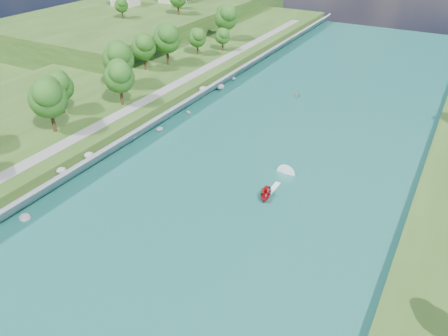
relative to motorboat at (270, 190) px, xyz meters
The scene contains 9 objects.
ground 11.91m from the motorboat, 119.73° to the right, with size 260.00×260.00×0.00m, color #2D5119.
river_water 11.35m from the motorboat, 121.34° to the left, with size 55.00×240.00×0.10m, color #175A57.
berm_west 56.73m from the motorboat, behind, with size 45.00×240.00×3.50m, color #2D5119.
ridge_west 122.47m from the motorboat, 136.23° to the left, with size 60.00×120.00×9.00m, color #2D5119.
riprap_bank 32.97m from the motorboat, 164.36° to the left, with size 4.11×236.00×4.40m.
riverside_path 39.69m from the motorboat, 165.85° to the left, with size 3.00×200.00×0.10m, color gray.
trees_west 47.39m from the motorboat, behind, with size 18.09×154.37×13.79m.
motorboat is the anchor object (origin of this frame).
raft 45.25m from the motorboat, 105.41° to the left, with size 2.36×2.91×1.59m.
Camera 1 is at (29.16, -46.71, 41.83)m, focal length 35.00 mm.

